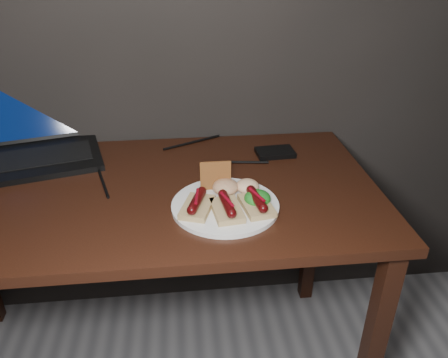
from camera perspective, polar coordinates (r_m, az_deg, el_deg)
name	(u,v)px	position (r m, az deg, el deg)	size (l,w,h in m)	color
desk	(137,215)	(1.32, -11.34, -4.63)	(1.40, 0.70, 0.75)	black
laptop	(37,140)	(1.55, -23.22, 4.72)	(0.45, 0.44, 0.25)	black
hard_drive	(275,152)	(1.45, 6.68, 3.47)	(0.12, 0.08, 0.02)	black
desk_cables	(135,163)	(1.41, -11.54, 2.06)	(0.83, 0.40, 0.01)	black
plate	(225,206)	(1.16, 0.16, -3.48)	(0.29, 0.29, 0.01)	white
bread_sausage_left	(197,204)	(1.12, -3.54, -3.31)	(0.10, 0.13, 0.04)	tan
bread_sausage_center	(227,207)	(1.11, 0.39, -3.71)	(0.08, 0.12, 0.04)	tan
bread_sausage_right	(257,203)	(1.13, 4.28, -3.09)	(0.09, 0.13, 0.04)	tan
crispbread	(216,176)	(1.20, -1.11, 0.45)	(0.09, 0.01, 0.09)	#AB642F
salad_greens	(257,198)	(1.15, 4.39, -2.51)	(0.07, 0.07, 0.04)	#105416
salsa_mound	(226,187)	(1.19, 0.20, -1.06)	(0.07, 0.07, 0.04)	maroon
coleslaw_mound	(247,186)	(1.20, 3.06, -0.94)	(0.06, 0.06, 0.04)	beige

